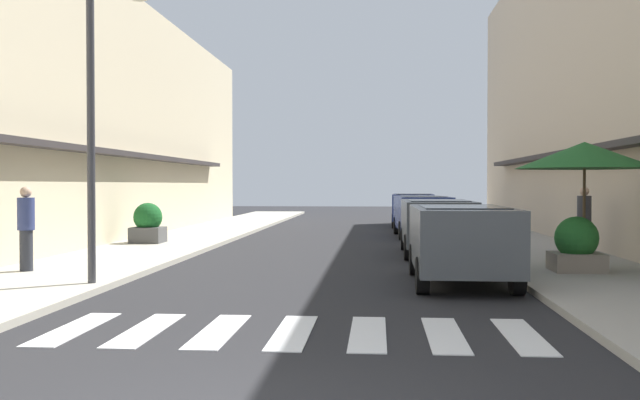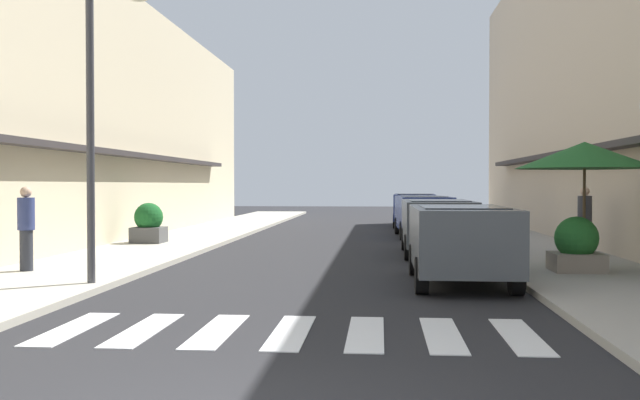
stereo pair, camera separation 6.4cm
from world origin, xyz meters
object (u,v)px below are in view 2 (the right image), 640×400
parked_car_distant (415,206)px  street_lamp (101,100)px  parked_car_far (423,211)px  planter_midblock (576,247)px  parked_car_near (461,236)px  pedestrian_walking_near (26,226)px  parked_car_mid (437,221)px  cafe_umbrella (585,156)px  planter_far (149,224)px  pedestrian_walking_far (585,219)px

parked_car_distant → street_lamp: (-6.45, -19.76, 2.46)m
parked_car_far → planter_midblock: (2.46, -10.94, -0.30)m
parked_car_near → pedestrian_walking_near: 8.68m
parked_car_mid → parked_car_distant: same height
parked_car_near → parked_car_far: size_ratio=0.87×
parked_car_far → cafe_umbrella: 11.12m
parked_car_distant → parked_car_mid: bearing=-90.0°
parked_car_distant → cafe_umbrella: cafe_umbrella is taller
planter_midblock → street_lamp: bearing=-164.2°
parked_car_mid → planter_far: size_ratio=3.50×
parked_car_far → cafe_umbrella: size_ratio=1.62×
street_lamp → pedestrian_walking_far: (9.97, 5.82, -2.36)m
parked_car_near → parked_car_mid: (0.00, 5.63, 0.00)m
parked_car_near → planter_far: (-8.47, 7.66, -0.23)m
parked_car_near → planter_far: size_ratio=3.29×
parked_car_mid → pedestrian_walking_near: 10.10m
parked_car_mid → parked_car_distant: bearing=90.0°
parked_car_near → cafe_umbrella: cafe_umbrella is taller
parked_car_far → planter_midblock: parked_car_far is taller
parked_car_mid → parked_car_far: size_ratio=0.93×
parked_car_distant → parked_car_far: bearing=-90.0°
parked_car_distant → pedestrian_walking_near: bearing=-115.6°
pedestrian_walking_near → parked_car_mid: bearing=78.9°
planter_far → pedestrian_walking_near: (-0.19, -7.22, 0.34)m
parked_car_mid → parked_car_far: same height
pedestrian_walking_near → pedestrian_walking_far: (12.19, 4.19, -0.01)m
parked_car_mid → cafe_umbrella: 5.10m
parked_car_distant → planter_midblock: 17.41m
planter_far → pedestrian_walking_far: (11.99, -3.03, 0.33)m
parked_car_far → pedestrian_walking_far: 8.41m
parked_car_mid → parked_car_near: bearing=-90.0°
parked_car_near → parked_car_far: (0.00, 12.27, 0.00)m
pedestrian_walking_far → planter_midblock: bearing=68.3°
cafe_umbrella → pedestrian_walking_near: (-11.34, -1.14, -1.44)m
planter_midblock → cafe_umbrella: bearing=49.7°
parked_car_mid → pedestrian_walking_far: bearing=-15.9°
parked_car_distant → street_lamp: size_ratio=0.80×
street_lamp → planter_midblock: 9.66m
street_lamp → pedestrian_walking_far: street_lamp is taller
street_lamp → planter_far: bearing=102.9°
cafe_umbrella → parked_car_near: bearing=-149.5°
planter_midblock → parked_car_near: bearing=-151.7°
cafe_umbrella → planter_far: 12.82m
parked_car_distant → cafe_umbrella: bearing=-81.0°
pedestrian_walking_near → planter_far: bearing=136.4°
cafe_umbrella → planter_midblock: bearing=-130.3°
parked_car_near → parked_car_distant: (0.00, 18.56, 0.00)m
planter_far → parked_car_near: bearing=-42.1°
planter_far → pedestrian_walking_near: 7.23m
parked_car_distant → planter_midblock: parked_car_distant is taller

